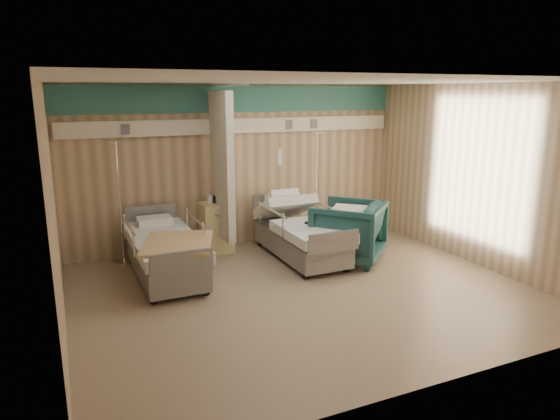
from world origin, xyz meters
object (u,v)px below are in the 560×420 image
(visitor_armchair, at_px, (348,231))
(iv_stand_left, at_px, (123,238))
(bedside_cabinet, at_px, (216,227))
(iv_stand_right, at_px, (315,220))
(bed_left, at_px, (166,257))
(bed_right, at_px, (301,239))

(visitor_armchair, distance_m, iv_stand_left, 3.61)
(bedside_cabinet, height_order, iv_stand_right, iv_stand_right)
(bed_left, bearing_deg, bed_right, 0.00)
(bedside_cabinet, distance_m, iv_stand_right, 1.82)
(bed_right, relative_size, iv_stand_left, 1.12)
(bed_right, height_order, bedside_cabinet, bedside_cabinet)
(bedside_cabinet, distance_m, visitor_armchair, 2.23)
(bed_left, height_order, iv_stand_right, iv_stand_right)
(bed_right, bearing_deg, bed_left, 180.00)
(bedside_cabinet, bearing_deg, iv_stand_right, -5.18)
(bed_left, relative_size, visitor_armchair, 2.03)
(bed_right, bearing_deg, iv_stand_left, 160.08)
(bed_left, relative_size, bedside_cabinet, 2.54)
(bed_left, bearing_deg, iv_stand_right, 14.38)
(bed_left, distance_m, iv_stand_left, 1.09)
(visitor_armchair, relative_size, iv_stand_left, 0.55)
(visitor_armchair, height_order, iv_stand_right, iv_stand_right)
(bed_right, bearing_deg, visitor_armchair, -32.32)
(bed_right, height_order, visitor_armchair, visitor_armchair)
(visitor_armchair, xyz_separation_m, iv_stand_right, (0.02, 1.15, -0.08))
(iv_stand_right, bearing_deg, bed_right, -132.22)
(bed_right, height_order, bed_left, same)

